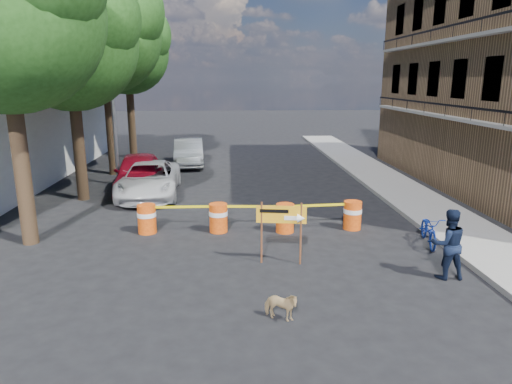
{
  "coord_description": "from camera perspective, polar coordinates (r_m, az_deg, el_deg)",
  "views": [
    {
      "loc": [
        -1.02,
        -10.89,
        4.63
      ],
      "look_at": [
        -0.21,
        2.55,
        1.3
      ],
      "focal_mm": 32.0,
      "sensor_mm": 36.0,
      "label": 1
    }
  ],
  "objects": [
    {
      "name": "dog",
      "position": [
        9.24,
        3.08,
        -14.06
      ],
      "size": [
        0.79,
        0.6,
        0.61
      ],
      "primitive_type": "imported",
      "rotation": [
        0.0,
        0.0,
        1.14
      ],
      "color": "tan",
      "rests_on": "ground"
    },
    {
      "name": "sedan_silver",
      "position": [
        25.52,
        -8.43,
        4.93
      ],
      "size": [
        1.88,
        4.48,
        1.44
      ],
      "primitive_type": "imported",
      "rotation": [
        0.0,
        0.0,
        0.08
      ],
      "color": "#B0B3B7",
      "rests_on": "ground"
    },
    {
      "name": "suv_white",
      "position": [
        18.99,
        -13.21,
        1.54
      ],
      "size": [
        2.53,
        5.07,
        1.38
      ],
      "primitive_type": "imported",
      "rotation": [
        0.0,
        0.0,
        0.05
      ],
      "color": "silver",
      "rests_on": "ground"
    },
    {
      "name": "bicycle",
      "position": [
        13.9,
        20.96,
        -2.82
      ],
      "size": [
        0.76,
        1.0,
        1.71
      ],
      "primitive_type": "imported",
      "rotation": [
        0.0,
        0.0,
        -0.2
      ],
      "color": "#13309F",
      "rests_on": "ground"
    },
    {
      "name": "pedestrian",
      "position": [
        11.75,
        22.89,
        -6.0
      ],
      "size": [
        0.84,
        0.66,
        1.71
      ],
      "primitive_type": "imported",
      "rotation": [
        0.0,
        0.0,
        3.12
      ],
      "color": "black",
      "rests_on": "ground"
    },
    {
      "name": "barrel_mid_right",
      "position": [
        14.19,
        3.64,
        -3.19
      ],
      "size": [
        0.58,
        0.58,
        0.9
      ],
      "color": "red",
      "rests_on": "ground"
    },
    {
      "name": "barrel_far_left",
      "position": [
        14.47,
        -13.49,
        -3.21
      ],
      "size": [
        0.58,
        0.58,
        0.9
      ],
      "color": "red",
      "rests_on": "ground"
    },
    {
      "name": "tree_far",
      "position": [
        28.52,
        -15.7,
        16.59
      ],
      "size": [
        5.04,
        4.8,
        8.84
      ],
      "color": "#332316",
      "rests_on": "ground"
    },
    {
      "name": "tree_mid_a",
      "position": [
        18.84,
        -22.15,
        17.11
      ],
      "size": [
        5.25,
        5.0,
        8.68
      ],
      "color": "#332316",
      "rests_on": "ground"
    },
    {
      "name": "streetlamp",
      "position": [
        20.98,
        -17.45,
        12.58
      ],
      "size": [
        1.25,
        0.18,
        8.0
      ],
      "color": "gray",
      "rests_on": "ground"
    },
    {
      "name": "barrel_far_right",
      "position": [
        14.77,
        11.97,
        -2.78
      ],
      "size": [
        0.58,
        0.58,
        0.9
      ],
      "color": "red",
      "rests_on": "ground"
    },
    {
      "name": "barrel_mid_left",
      "position": [
        14.23,
        -4.73,
        -3.16
      ],
      "size": [
        0.58,
        0.58,
        0.9
      ],
      "color": "red",
      "rests_on": "ground"
    },
    {
      "name": "tree_mid_b",
      "position": [
        23.69,
        -18.36,
        18.27
      ],
      "size": [
        5.67,
        5.4,
        9.62
      ],
      "color": "#332316",
      "rests_on": "ground"
    },
    {
      "name": "sedan_red",
      "position": [
        19.83,
        -14.4,
        2.33
      ],
      "size": [
        2.45,
        4.92,
        1.61
      ],
      "primitive_type": "imported",
      "rotation": [
        0.0,
        0.0,
        0.12
      ],
      "color": "#A40D24",
      "rests_on": "ground"
    },
    {
      "name": "sidewalk_east",
      "position": [
        18.93,
        19.07,
        -0.81
      ],
      "size": [
        2.4,
        40.0,
        0.15
      ],
      "primitive_type": "cube",
      "color": "gray",
      "rests_on": "ground"
    },
    {
      "name": "tree_near",
      "position": [
        14.21,
        -28.9,
        19.25
      ],
      "size": [
        5.46,
        5.2,
        9.15
      ],
      "color": "#332316",
      "rests_on": "ground"
    },
    {
      "name": "detour_sign",
      "position": [
        11.56,
        3.91,
        -3.48
      ],
      "size": [
        1.26,
        0.34,
        1.64
      ],
      "rotation": [
        0.0,
        0.0,
        -0.16
      ],
      "color": "#592D19",
      "rests_on": "ground"
    },
    {
      "name": "ground",
      "position": [
        11.88,
        1.75,
        -9.06
      ],
      "size": [
        120.0,
        120.0,
        0.0
      ],
      "primitive_type": "plane",
      "color": "black",
      "rests_on": "ground"
    }
  ]
}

